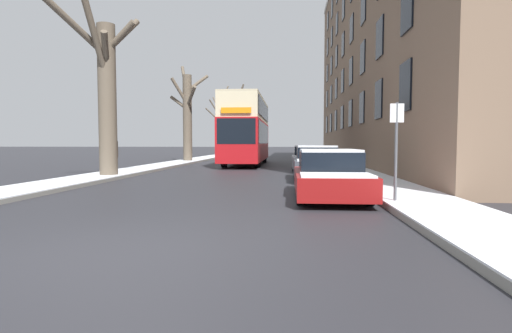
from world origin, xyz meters
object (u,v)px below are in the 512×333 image
Objects in this scene: double_decker_bus at (247,128)px; parked_car_1 at (316,164)px; bare_tree_left_3 at (235,123)px; pedestrian_left_sidewalk at (114,154)px; parked_car_2 at (309,159)px; bare_tree_left_0 at (106,90)px; parked_car_0 at (329,175)px; bare_tree_left_1 at (187,114)px; bare_tree_left_2 at (218,124)px; street_sign_post at (396,147)px.

parked_car_1 is (4.11, -11.54, -1.92)m from double_decker_bus.
pedestrian_left_sidewalk is (-0.28, -39.73, -3.45)m from bare_tree_left_3.
parked_car_2 is 2.12× the size of pedestrian_left_sidewalk.
bare_tree_left_0 is at bearing -56.42° from pedestrian_left_sidewalk.
parked_car_0 is at bearing -76.28° from double_decker_bus.
parked_car_2 is (9.11, -8.26, -3.19)m from bare_tree_left_1.
parked_car_1 is at bearing -57.71° from bare_tree_left_1.
bare_tree_left_1 is 0.98× the size of bare_tree_left_2.
pedestrian_left_sidewalk is (-0.38, 1.43, -2.75)m from bare_tree_left_0.
bare_tree_left_0 is at bearing -112.60° from double_decker_bus.
parked_car_0 is (9.00, -46.49, -3.84)m from bare_tree_left_3.
double_decker_bus is 4.57× the size of street_sign_post.
parked_car_1 is 2.24× the size of pedestrian_left_sidewalk.
bare_tree_left_2 reaches higher than parked_car_2.
double_decker_bus is 6.12× the size of pedestrian_left_sidewalk.
bare_tree_left_1 is 5.90m from double_decker_bus.
parked_car_0 is (9.05, -32.82, -2.97)m from bare_tree_left_2.
street_sign_post is at bearing -33.85° from bare_tree_left_0.
double_decker_bus reaches higher than parked_car_0.
pedestrian_left_sidewalk is at bearing 104.95° from bare_tree_left_0.
street_sign_post is (1.39, -13.02, 0.78)m from parked_car_2.
parked_car_1 is at bearing 9.67° from pedestrian_left_sidewalk.
parked_car_0 is (9.11, -19.71, -3.20)m from bare_tree_left_1.
bare_tree_left_2 reaches higher than parked_car_1.
parked_car_0 is at bearing 131.66° from street_sign_post.
bare_tree_left_2 is 0.71× the size of double_decker_bus.
bare_tree_left_2 is at bearing 108.13° from pedestrian_left_sidewalk.
street_sign_post is (10.67, -8.33, 0.41)m from pedestrian_left_sidewalk.
bare_tree_left_2 is at bearing -90.21° from bare_tree_left_3.
street_sign_post reaches higher than parked_car_1.
double_decker_bus is at bearing 67.40° from bare_tree_left_0.
bare_tree_left_1 reaches higher than parked_car_0.
bare_tree_left_0 is 2.91× the size of street_sign_post.
double_decker_bus reaches higher than parked_car_2.
parked_car_0 is 1.17× the size of parked_car_2.
parked_car_0 is (8.90, -5.33, -3.14)m from bare_tree_left_0.
parked_car_0 is at bearing -65.20° from bare_tree_left_1.
bare_tree_left_3 reaches higher than parked_car_1.
bare_tree_left_2 is 2.05× the size of parked_car_2.
bare_tree_left_2 is (0.06, 13.11, -0.23)m from bare_tree_left_1.
parked_car_0 is at bearing -90.00° from parked_car_1.
bare_tree_left_3 is 4.03× the size of street_sign_post.
bare_tree_left_0 is 11.24m from parked_car_2.
parked_car_2 is at bearing 34.54° from bare_tree_left_0.
bare_tree_left_0 is at bearing -89.86° from bare_tree_left_3.
street_sign_post is at bearing -19.34° from pedestrian_left_sidewalk.
pedestrian_left_sidewalk is (-0.23, -26.06, -2.58)m from bare_tree_left_2.
bare_tree_left_2 is at bearing 112.96° from parked_car_2.
bare_tree_left_3 is at bearing 89.77° from bare_tree_left_1.
double_decker_bus is 2.47× the size of parked_car_0.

